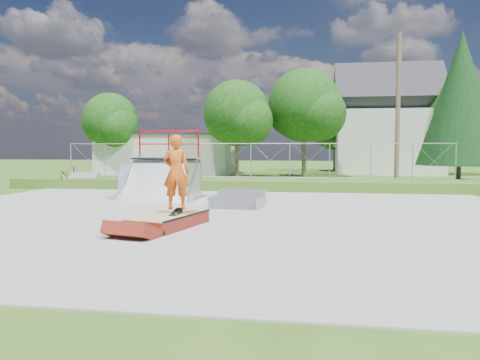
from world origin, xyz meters
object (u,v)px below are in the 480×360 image
object	(u,v)px
grind_box	(168,221)
skater	(176,175)
quarter_pipe	(160,165)
flat_bank_ramp	(238,200)

from	to	relation	value
grind_box	skater	bearing A→B (deg)	45.98
quarter_pipe	flat_bank_ramp	distance (m)	4.08
grind_box	quarter_pipe	distance (m)	6.77
grind_box	flat_bank_ramp	xyz separation A→B (m)	(1.10, 4.37, 0.08)
quarter_pipe	flat_bank_ramp	bearing A→B (deg)	-26.96
grind_box	flat_bank_ramp	size ratio (longest dim) A/B	1.44
flat_bank_ramp	quarter_pipe	bearing A→B (deg)	154.40
grind_box	flat_bank_ramp	world-z (taller)	flat_bank_ramp
skater	grind_box	bearing A→B (deg)	27.41
quarter_pipe	skater	world-z (taller)	quarter_pipe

